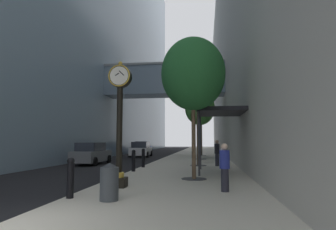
{
  "coord_description": "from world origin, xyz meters",
  "views": [
    {
      "loc": [
        4.19,
        -4.94,
        1.81
      ],
      "look_at": [
        0.92,
        19.48,
        4.02
      ],
      "focal_mm": 30.55,
      "sensor_mm": 36.0,
      "label": 1
    }
  ],
  "objects": [
    {
      "name": "car_grey_mid",
      "position": [
        -4.56,
        16.15,
        0.81
      ],
      "size": [
        1.96,
        4.3,
        1.66
      ],
      "color": "slate",
      "rests_on": "ground"
    },
    {
      "name": "building_block_left",
      "position": [
        -11.09,
        29.98,
        19.75
      ],
      "size": [
        22.1,
        80.0,
        39.61
      ],
      "color": "#849EB2",
      "rests_on": "ground"
    },
    {
      "name": "street_tree_far",
      "position": [
        3.64,
        28.12,
        5.61
      ],
      "size": [
        2.86,
        2.86,
        7.14
      ],
      "color": "#333335",
      "rests_on": "sidewalk_right"
    },
    {
      "name": "trash_bin",
      "position": [
        1.48,
        2.91,
        0.68
      ],
      "size": [
        0.53,
        0.53,
        1.05
      ],
      "color": "#383D42",
      "rests_on": "sidewalk_right"
    },
    {
      "name": "bollard_fifth",
      "position": [
        0.24,
        12.85,
        0.75
      ],
      "size": [
        0.22,
        0.22,
        1.18
      ],
      "color": "black",
      "rests_on": "sidewalk_right"
    },
    {
      "name": "car_white_far",
      "position": [
        -3.12,
        26.71,
        0.81
      ],
      "size": [
        2.25,
        4.31,
        1.68
      ],
      "color": "silver",
      "rests_on": "ground"
    },
    {
      "name": "building_block_right",
      "position": [
        10.66,
        30.0,
        13.5
      ],
      "size": [
        9.0,
        80.0,
        27.0
      ],
      "color": "#B7B2A8",
      "rests_on": "ground"
    },
    {
      "name": "bollard_fourth",
      "position": [
        0.24,
        10.41,
        0.75
      ],
      "size": [
        0.22,
        0.22,
        1.18
      ],
      "color": "black",
      "rests_on": "sidewalk_right"
    },
    {
      "name": "pedestrian_by_clock",
      "position": [
        4.78,
        4.77,
        0.97
      ],
      "size": [
        0.45,
        0.45,
        1.58
      ],
      "color": "#23232D",
      "rests_on": "sidewalk_right"
    },
    {
      "name": "ground_plane",
      "position": [
        0.0,
        27.0,
        0.0
      ],
      "size": [
        110.0,
        110.0,
        0.0
      ],
      "primitive_type": "plane",
      "color": "black",
      "rests_on": "ground"
    },
    {
      "name": "pedestrian_walking",
      "position": [
        4.89,
        14.38,
        1.05
      ],
      "size": [
        0.35,
        0.35,
        1.71
      ],
      "color": "#23232D",
      "rests_on": "sidewalk_right"
    },
    {
      "name": "storefront_awning",
      "position": [
        4.92,
        10.48,
        3.28
      ],
      "size": [
        2.4,
        3.6,
        3.3
      ],
      "color": "black",
      "rests_on": "sidewalk_right"
    },
    {
      "name": "street_tree_mid_far",
      "position": [
        3.64,
        21.32,
        4.78
      ],
      "size": [
        2.74,
        2.74,
        6.24
      ],
      "color": "#333335",
      "rests_on": "sidewalk_right"
    },
    {
      "name": "street_tree_mid_near",
      "position": [
        3.64,
        14.52,
        5.23
      ],
      "size": [
        2.45,
        2.45,
        6.53
      ],
      "color": "#333335",
      "rests_on": "sidewalk_right"
    },
    {
      "name": "street_clock",
      "position": [
        1.04,
        5.16,
        2.68
      ],
      "size": [
        0.84,
        0.55,
        4.61
      ],
      "color": "black",
      "rests_on": "sidewalk_right"
    },
    {
      "name": "street_tree_near",
      "position": [
        3.64,
        7.72,
        4.79
      ],
      "size": [
        2.87,
        2.87,
        6.31
      ],
      "color": "#333335",
      "rests_on": "sidewalk_right"
    },
    {
      "name": "bollard_third",
      "position": [
        0.24,
        7.97,
        0.75
      ],
      "size": [
        0.22,
        0.22,
        1.18
      ],
      "color": "black",
      "rests_on": "sidewalk_right"
    },
    {
      "name": "car_blue_near",
      "position": [
        -4.53,
        34.09,
        0.83
      ],
      "size": [
        2.14,
        4.1,
        1.72
      ],
      "color": "navy",
      "rests_on": "ground"
    },
    {
      "name": "bollard_nearest",
      "position": [
        0.24,
        3.08,
        0.75
      ],
      "size": [
        0.22,
        0.22,
        1.18
      ],
      "color": "black",
      "rests_on": "sidewalk_right"
    },
    {
      "name": "sidewalk_right",
      "position": [
        3.08,
        30.0,
        0.07
      ],
      "size": [
        6.16,
        80.0,
        0.14
      ],
      "primitive_type": "cube",
      "color": "beige",
      "rests_on": "ground"
    }
  ]
}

